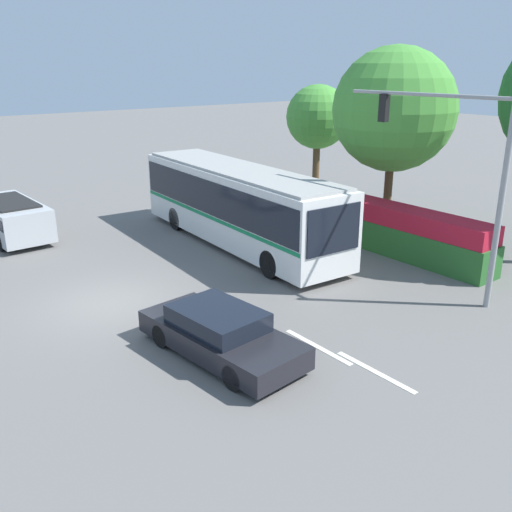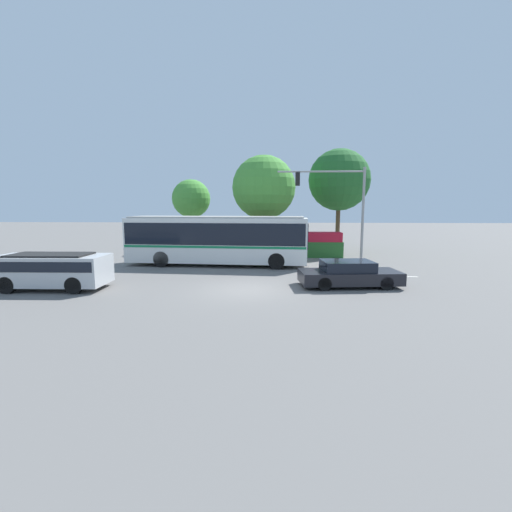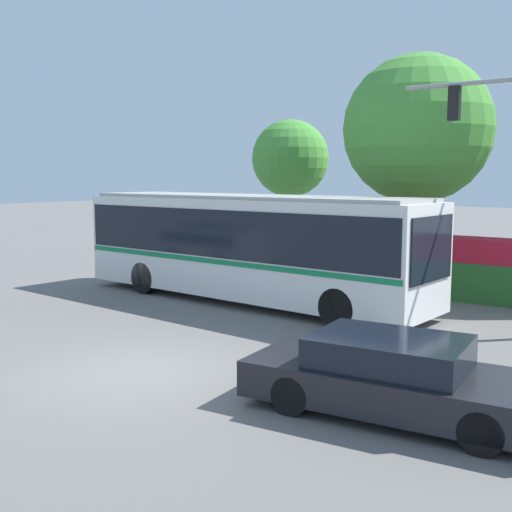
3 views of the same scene
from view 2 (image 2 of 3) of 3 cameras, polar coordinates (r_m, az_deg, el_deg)
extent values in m
plane|color=slate|center=(16.18, -1.43, -5.41)|extent=(140.00, 140.00, 0.00)
cube|color=silver|center=(22.79, -6.31, 2.64)|extent=(11.60, 3.35, 2.80)
cube|color=black|center=(22.75, -6.33, 3.77)|extent=(11.37, 3.38, 1.35)
cube|color=#147A47|center=(22.82, -6.30, 1.80)|extent=(11.49, 3.37, 0.14)
cube|color=black|center=(22.20, 8.31, 3.34)|extent=(0.21, 2.20, 1.57)
cube|color=#9D9D99|center=(22.71, -6.37, 6.29)|extent=(11.13, 3.11, 0.10)
cylinder|color=black|center=(23.52, 3.65, 0.02)|extent=(1.02, 0.37, 1.00)
cylinder|color=black|center=(21.25, 3.33, -0.83)|extent=(1.02, 0.37, 1.00)
cylinder|color=black|center=(24.95, -13.14, 0.28)|extent=(1.02, 0.37, 1.00)
cylinder|color=black|center=(22.82, -15.07, -0.49)|extent=(1.02, 0.37, 1.00)
cube|color=black|center=(17.26, 14.89, -3.27)|extent=(4.81, 2.34, 0.58)
cube|color=black|center=(17.13, 14.58, -1.55)|extent=(2.48, 1.89, 0.48)
cylinder|color=black|center=(18.54, 18.34, -3.11)|extent=(0.64, 0.28, 0.62)
cylinder|color=black|center=(17.02, 20.37, -4.17)|extent=(0.64, 0.28, 0.62)
cylinder|color=black|center=(17.72, 9.74, -3.32)|extent=(0.64, 0.28, 0.62)
cylinder|color=black|center=(16.12, 11.03, -4.47)|extent=(0.64, 0.28, 0.62)
cube|color=#B2B5B7|center=(18.58, -30.23, -1.96)|extent=(4.98, 2.12, 1.33)
cube|color=black|center=(18.54, -30.30, -1.07)|extent=(4.78, 2.14, 0.45)
cube|color=black|center=(18.49, -30.39, 0.19)|extent=(3.49, 1.68, 0.08)
cylinder|color=black|center=(18.70, -24.87, -3.15)|extent=(0.76, 0.28, 0.75)
cylinder|color=black|center=(17.20, -27.41, -4.23)|extent=(0.76, 0.28, 0.75)
cylinder|color=black|center=(20.18, -32.44, -2.89)|extent=(0.76, 0.28, 0.75)
cylinder|color=black|center=(18.79, -35.36, -3.84)|extent=(0.76, 0.28, 0.75)
cylinder|color=gray|center=(25.42, 16.94, 6.42)|extent=(0.18, 0.18, 6.43)
cylinder|color=gray|center=(24.98, 10.48, 13.33)|extent=(5.88, 0.12, 0.12)
cube|color=black|center=(24.78, 6.77, 12.29)|extent=(0.30, 0.22, 0.90)
cylinder|color=red|center=(24.92, 6.76, 12.95)|extent=(0.18, 0.02, 0.18)
cylinder|color=yellow|center=(24.90, 6.75, 12.26)|extent=(0.18, 0.02, 0.18)
cylinder|color=green|center=(24.88, 6.74, 11.58)|extent=(0.18, 0.02, 0.18)
cube|color=#286028|center=(26.75, 4.87, 1.14)|extent=(8.42, 1.31, 1.17)
cube|color=#B7192D|center=(26.66, 4.89, 3.13)|extent=(8.25, 1.24, 0.70)
cylinder|color=brown|center=(30.87, -10.33, 3.93)|extent=(0.37, 0.37, 3.29)
sphere|color=#479338|center=(30.80, -10.46, 9.15)|extent=(3.23, 3.23, 3.23)
cylinder|color=brown|center=(28.31, 1.25, 3.89)|extent=(0.35, 0.35, 3.48)
sphere|color=#479338|center=(28.28, 1.27, 11.07)|extent=(5.01, 5.01, 5.01)
cylinder|color=brown|center=(30.66, 13.10, 4.62)|extent=(0.36, 0.36, 4.14)
sphere|color=#236028|center=(30.69, 13.34, 11.91)|extent=(5.09, 5.09, 5.09)
cube|color=silver|center=(19.75, 17.02, -3.30)|extent=(2.40, 0.16, 0.01)
cube|color=silver|center=(20.46, 21.68, -3.13)|extent=(2.40, 0.16, 0.01)
camera|label=1|loc=(17.36, 60.90, 15.03)|focal=39.33mm
camera|label=3|loc=(10.63, 46.79, 5.20)|focal=43.81mm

